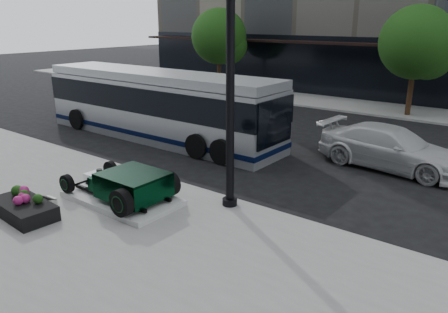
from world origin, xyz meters
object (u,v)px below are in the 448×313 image
Objects in this scene: hot_rod at (129,184)px; lamppost at (230,80)px; flower_planter at (23,208)px; transit_bus at (158,105)px; white_sedan at (391,148)px.

lamppost reaches higher than hot_rod.
hot_rod is at bearing -143.93° from lamppost.
transit_bus reaches higher than flower_planter.
white_sedan is (6.25, 10.19, 0.38)m from flower_planter.
lamppost is (2.28, 1.66, 2.90)m from hot_rod.
lamppost reaches higher than flower_planter.
lamppost is 3.68× the size of flower_planter.
flower_planter is 11.96m from white_sedan.
lamppost is at bearing -30.62° from transit_bus.
hot_rod is 2.76m from flower_planter.
transit_bus is 2.38× the size of white_sedan.
flower_planter is at bearing 153.62° from white_sedan.
hot_rod is 1.57× the size of flower_planter.
lamppost reaches higher than transit_bus.
hot_rod is 0.63× the size of white_sedan.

